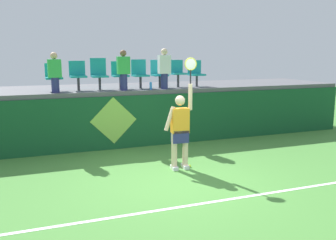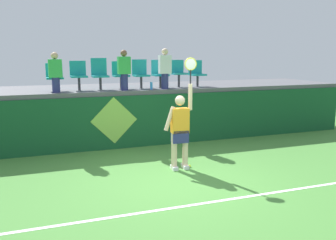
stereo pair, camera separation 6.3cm
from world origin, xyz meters
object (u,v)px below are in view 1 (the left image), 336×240
at_px(water_bottle, 151,86).
at_px(stadium_chair_1, 78,74).
at_px(tennis_ball, 189,166).
at_px(stadium_chair_7, 196,72).
at_px(stadium_chair_6, 177,72).
at_px(stadium_chair_2, 99,73).
at_px(stadium_chair_3, 120,73).
at_px(spectator_2, 164,68).
at_px(stadium_chair_5, 159,72).
at_px(stadium_chair_0, 54,76).
at_px(spectator_0, 123,70).
at_px(stadium_chair_4, 140,73).
at_px(spectator_1, 55,72).
at_px(tennis_player, 180,128).

distance_m(water_bottle, stadium_chair_1, 2.03).
height_order(tennis_ball, stadium_chair_7, stadium_chair_7).
bearing_deg(stadium_chair_6, stadium_chair_2, 179.73).
relative_size(water_bottle, stadium_chair_3, 0.27).
bearing_deg(spectator_2, stadium_chair_5, 90.00).
relative_size(stadium_chair_5, stadium_chair_6, 1.01).
xyz_separation_m(stadium_chair_0, spectator_0, (1.81, -0.45, 0.16)).
bearing_deg(stadium_chair_7, spectator_2, -158.83).
xyz_separation_m(water_bottle, stadium_chair_4, (-0.16, 0.54, 0.35)).
distance_m(stadium_chair_0, stadium_chair_2, 1.22).
bearing_deg(stadium_chair_1, spectator_0, -21.08).
distance_m(stadium_chair_1, stadium_chair_2, 0.59).
bearing_deg(stadium_chair_6, stadium_chair_7, 0.42).
bearing_deg(spectator_1, spectator_2, -1.19).
distance_m(tennis_ball, spectator_0, 3.41).
xyz_separation_m(stadium_chair_3, spectator_1, (-1.81, -0.40, 0.10)).
height_order(stadium_chair_1, stadium_chair_4, stadium_chair_4).
distance_m(stadium_chair_2, spectator_1, 1.29).
distance_m(tennis_player, tennis_ball, 0.94).
bearing_deg(spectator_1, stadium_chair_7, 5.51).
relative_size(tennis_player, tennis_ball, 37.71).
relative_size(tennis_player, water_bottle, 11.77).
bearing_deg(stadium_chair_3, stadium_chair_2, 178.98).
bearing_deg(stadium_chair_1, stadium_chair_6, -0.05).
bearing_deg(stadium_chair_0, stadium_chair_2, 0.54).
xyz_separation_m(stadium_chair_1, stadium_chair_7, (3.57, 0.00, -0.02)).
height_order(tennis_player, water_bottle, tennis_player).
bearing_deg(water_bottle, spectator_1, 177.08).
bearing_deg(water_bottle, tennis_player, -92.77).
bearing_deg(stadium_chair_2, stadium_chair_7, -0.13).
xyz_separation_m(stadium_chair_7, spectator_1, (-4.20, -0.40, 0.10)).
height_order(tennis_player, spectator_2, spectator_2).
distance_m(tennis_player, spectator_1, 3.75).
xyz_separation_m(spectator_0, spectator_1, (-1.81, 0.05, -0.04)).
bearing_deg(stadium_chair_7, tennis_ball, -116.89).
xyz_separation_m(stadium_chair_6, spectator_0, (-1.77, -0.45, 0.11)).
xyz_separation_m(water_bottle, stadium_chair_0, (-2.56, 0.53, 0.31)).
distance_m(stadium_chair_0, stadium_chair_6, 3.58).
bearing_deg(stadium_chair_7, spectator_0, -169.21).
relative_size(stadium_chair_3, stadium_chair_4, 0.94).
bearing_deg(stadium_chair_0, stadium_chair_3, 0.03).
relative_size(tennis_player, stadium_chair_7, 3.13).
relative_size(tennis_ball, stadium_chair_5, 0.08).
height_order(stadium_chair_1, spectator_0, spectator_0).
bearing_deg(tennis_ball, stadium_chair_0, 132.01).
height_order(stadium_chair_1, stadium_chair_5, stadium_chair_5).
distance_m(stadium_chair_5, stadium_chair_7, 1.21).
height_order(tennis_ball, stadium_chair_3, stadium_chair_3).
relative_size(tennis_ball, stadium_chair_2, 0.08).
height_order(tennis_player, spectator_0, spectator_0).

